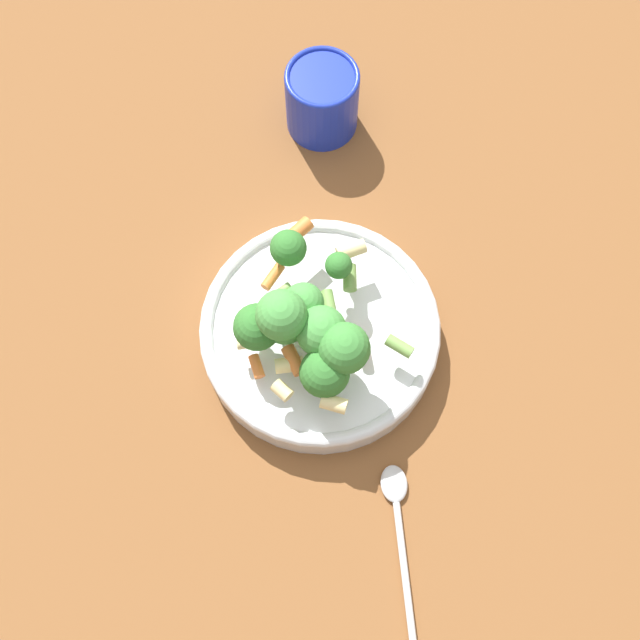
{
  "coord_description": "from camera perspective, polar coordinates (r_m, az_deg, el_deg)",
  "views": [
    {
      "loc": [
        -0.25,
        -0.04,
        0.74
      ],
      "look_at": [
        0.0,
        0.0,
        0.06
      ],
      "focal_mm": 42.0,
      "sensor_mm": 36.0,
      "label": 1
    }
  ],
  "objects": [
    {
      "name": "bowl",
      "position": [
        0.76,
        0.0,
        -0.9
      ],
      "size": [
        0.24,
        0.24,
        0.04
      ],
      "color": "silver",
      "rests_on": "ground_plane"
    },
    {
      "name": "cup",
      "position": [
        0.87,
        0.16,
        16.49
      ],
      "size": [
        0.08,
        0.08,
        0.08
      ],
      "color": "#192DAD",
      "rests_on": "ground_plane"
    },
    {
      "name": "ground_plane",
      "position": [
        0.78,
        0.0,
        -1.46
      ],
      "size": [
        3.0,
        3.0,
        0.0
      ],
      "primitive_type": "plane",
      "color": "brown"
    },
    {
      "name": "spoon",
      "position": [
        0.74,
        6.05,
        -15.32
      ],
      "size": [
        0.18,
        0.06,
        0.01
      ],
      "rotation": [
        0.0,
        0.0,
        6.53
      ],
      "color": "silver",
      "rests_on": "ground_plane"
    },
    {
      "name": "pasta_salad",
      "position": [
        0.69,
        -1.2,
        -0.41
      ],
      "size": [
        0.19,
        0.17,
        0.1
      ],
      "color": "#8CB766",
      "rests_on": "bowl"
    }
  ]
}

